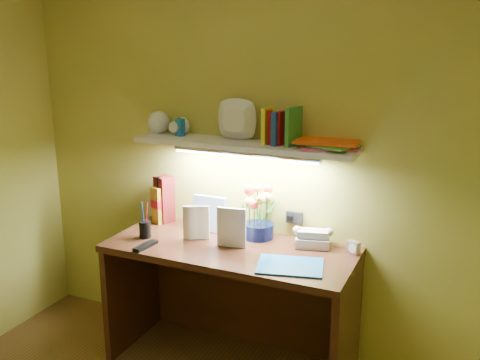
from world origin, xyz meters
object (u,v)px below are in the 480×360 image
object	(u,v)px
flower_bouquet	(259,213)
desk_clock	(353,247)
desk	(230,307)
telephone	(313,236)
whisky_bottle	(160,200)

from	to	relation	value
flower_bouquet	desk_clock	size ratio (longest dim) A/B	4.32
desk	desk_clock	size ratio (longest dim) A/B	19.78
telephone	whisky_bottle	distance (m)	1.00
desk	desk_clock	bearing A→B (deg)	15.48
flower_bouquet	telephone	size ratio (longest dim) A/B	1.63
desk	telephone	world-z (taller)	telephone
desk_clock	whisky_bottle	bearing A→B (deg)	-158.02
flower_bouquet	telephone	bearing A→B (deg)	0.43
desk	desk_clock	xyz separation A→B (m)	(0.65, 0.18, 0.41)
telephone	whisky_bottle	size ratio (longest dim) A/B	0.63
flower_bouquet	whisky_bottle	distance (m)	0.67
desk	whisky_bottle	xyz separation A→B (m)	(-0.57, 0.18, 0.52)
desk	whisky_bottle	distance (m)	0.80
whisky_bottle	desk	bearing A→B (deg)	-17.60
desk	flower_bouquet	world-z (taller)	flower_bouquet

